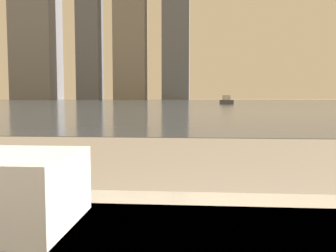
{
  "coord_description": "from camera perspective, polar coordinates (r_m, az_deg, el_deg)",
  "views": [
    {
      "loc": [
        0.14,
        0.15,
        0.75
      ],
      "look_at": [
        -0.05,
        2.54,
        0.57
      ],
      "focal_mm": 40.0,
      "sensor_mm": 36.0,
      "label": 1
    }
  ],
  "objects": [
    {
      "name": "skyline_tower_1",
      "position": [
        124.76,
        -11.91,
        14.59
      ],
      "size": [
        7.18,
        6.73,
        45.98
      ],
      "color": "slate",
      "rests_on": "ground_plane"
    },
    {
      "name": "skyline_tower_2",
      "position": [
        123.15,
        -5.79,
        17.88
      ],
      "size": [
        10.03,
        6.76,
        58.96
      ],
      "color": "gray",
      "rests_on": "ground_plane"
    },
    {
      "name": "harbor_boat_1",
      "position": [
        41.0,
        8.89,
        3.8
      ],
      "size": [
        1.33,
        2.68,
        0.96
      ],
      "color": "#4C4C51",
      "rests_on": "harbor_water"
    },
    {
      "name": "skyline_tower_0",
      "position": [
        132.34,
        -19.57,
        17.58
      ],
      "size": [
        13.21,
        11.86,
        62.93
      ],
      "color": "slate",
      "rests_on": "ground_plane"
    },
    {
      "name": "skyline_tower_3",
      "position": [
        119.86,
        1.27,
        14.39
      ],
      "size": [
        8.24,
        10.14,
        43.05
      ],
      "color": "slate",
      "rests_on": "ground_plane"
    },
    {
      "name": "harbor_water",
      "position": [
        61.86,
        4.44,
        3.71
      ],
      "size": [
        180.0,
        110.0,
        0.01
      ],
      "color": "slate",
      "rests_on": "ground_plane"
    }
  ]
}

